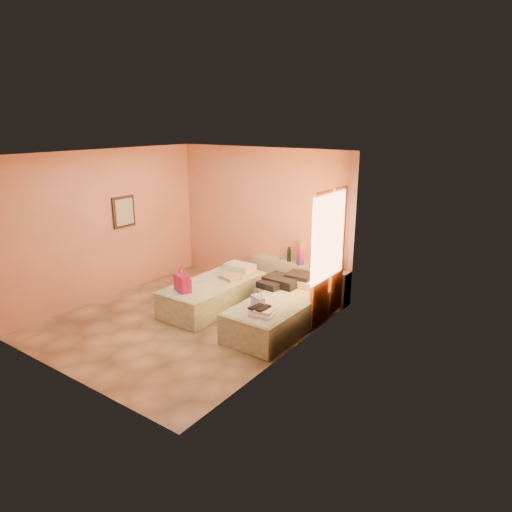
# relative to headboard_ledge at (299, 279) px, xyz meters

# --- Properties ---
(ground) EXTENTS (4.50, 4.50, 0.00)m
(ground) POSITION_rel_headboard_ledge_xyz_m (-0.98, -2.10, -0.33)
(ground) COLOR tan
(ground) RESTS_ON ground
(room_walls) EXTENTS (4.02, 4.51, 2.81)m
(room_walls) POSITION_rel_headboard_ledge_xyz_m (-0.77, -1.53, 1.46)
(room_walls) COLOR tan
(room_walls) RESTS_ON ground
(headboard_ledge) EXTENTS (2.05, 0.30, 0.65)m
(headboard_ledge) POSITION_rel_headboard_ledge_xyz_m (0.00, 0.00, 0.00)
(headboard_ledge) COLOR gray
(headboard_ledge) RESTS_ON ground
(bed_left) EXTENTS (0.92, 2.01, 0.50)m
(bed_left) POSITION_rel_headboard_ledge_xyz_m (-0.97, -1.41, -0.08)
(bed_left) COLOR beige
(bed_left) RESTS_ON ground
(bed_right) EXTENTS (0.92, 2.01, 0.50)m
(bed_right) POSITION_rel_headboard_ledge_xyz_m (0.49, -1.48, -0.08)
(bed_right) COLOR beige
(bed_right) RESTS_ON ground
(water_bottle) EXTENTS (0.08, 0.08, 0.28)m
(water_bottle) POSITION_rel_headboard_ledge_xyz_m (-0.23, 0.00, 0.46)
(water_bottle) COLOR #123320
(water_bottle) RESTS_ON headboard_ledge
(rainbow_box) EXTENTS (0.13, 0.13, 0.47)m
(rainbow_box) POSITION_rel_headboard_ledge_xyz_m (0.05, -0.06, 0.56)
(rainbow_box) COLOR #A11352
(rainbow_box) RESTS_ON headboard_ledge
(small_dish) EXTENTS (0.12, 0.12, 0.03)m
(small_dish) POSITION_rel_headboard_ledge_xyz_m (-0.41, 0.02, 0.34)
(small_dish) COLOR #488461
(small_dish) RESTS_ON headboard_ledge
(green_book) EXTENTS (0.21, 0.18, 0.03)m
(green_book) POSITION_rel_headboard_ledge_xyz_m (0.34, -0.03, 0.34)
(green_book) COLOR #254632
(green_book) RESTS_ON headboard_ledge
(flower_vase) EXTENTS (0.26, 0.26, 0.28)m
(flower_vase) POSITION_rel_headboard_ledge_xyz_m (0.82, -0.00, 0.46)
(flower_vase) COLOR white
(flower_vase) RESTS_ON headboard_ledge
(magenta_handbag) EXTENTS (0.36, 0.27, 0.30)m
(magenta_handbag) POSITION_rel_headboard_ledge_xyz_m (-1.07, -2.09, 0.32)
(magenta_handbag) COLOR #A11352
(magenta_handbag) RESTS_ON bed_left
(khaki_garment) EXTENTS (0.42, 0.37, 0.06)m
(khaki_garment) POSITION_rel_headboard_ledge_xyz_m (-0.80, -1.12, 0.21)
(khaki_garment) COLOR tan
(khaki_garment) RESTS_ON bed_left
(clothes_pile) EXTENTS (0.69, 0.69, 0.20)m
(clothes_pile) POSITION_rel_headboard_ledge_xyz_m (0.21, -0.86, 0.27)
(clothes_pile) COLOR black
(clothes_pile) RESTS_ON bed_right
(blue_handbag) EXTENTS (0.27, 0.19, 0.16)m
(blue_handbag) POSITION_rel_headboard_ledge_xyz_m (0.34, -1.87, 0.25)
(blue_handbag) COLOR #4554A7
(blue_handbag) RESTS_ON bed_right
(towel_stack) EXTENTS (0.40, 0.36, 0.10)m
(towel_stack) POSITION_rel_headboard_ledge_xyz_m (0.61, -2.13, 0.23)
(towel_stack) COLOR white
(towel_stack) RESTS_ON bed_right
(sandal_pair) EXTENTS (0.24, 0.29, 0.03)m
(sandal_pair) POSITION_rel_headboard_ledge_xyz_m (0.55, -2.14, 0.29)
(sandal_pair) COLOR black
(sandal_pair) RESTS_ON towel_stack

